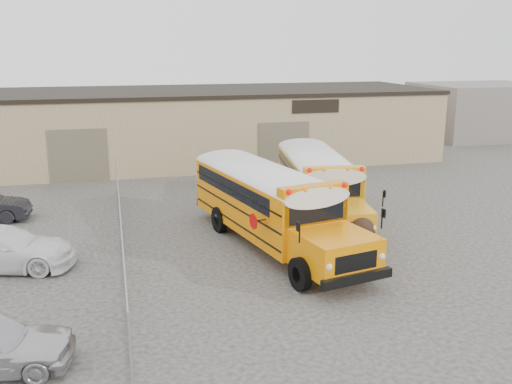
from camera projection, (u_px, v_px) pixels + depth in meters
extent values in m
plane|color=#322F2E|center=(299.00, 265.00, 20.10)|extent=(120.00, 120.00, 0.00)
cube|color=tan|center=(205.00, 126.00, 38.31)|extent=(30.00, 10.00, 4.50)
cube|color=black|center=(205.00, 91.00, 37.73)|extent=(30.20, 10.20, 0.25)
cube|color=black|center=(316.00, 106.00, 34.61)|extent=(3.00, 0.08, 0.80)
cube|color=brown|center=(79.00, 156.00, 31.88)|extent=(3.20, 0.08, 3.00)
cube|color=brown|center=(284.00, 147.00, 34.74)|extent=(3.20, 0.08, 3.00)
cylinder|color=#999CA2|center=(130.00, 348.00, 12.82)|extent=(0.07, 0.07, 1.80)
cylinder|color=#999CA2|center=(126.00, 294.00, 15.63)|extent=(0.07, 0.07, 1.80)
cylinder|color=#999CA2|center=(123.00, 256.00, 18.45)|extent=(0.07, 0.07, 1.80)
cylinder|color=#999CA2|center=(121.00, 228.00, 21.26)|extent=(0.07, 0.07, 1.80)
cylinder|color=#999CA2|center=(119.00, 206.00, 24.08)|extent=(0.07, 0.07, 1.80)
cylinder|color=#999CA2|center=(118.00, 189.00, 26.89)|extent=(0.07, 0.07, 1.80)
cylinder|color=#999CA2|center=(117.00, 176.00, 29.71)|extent=(0.07, 0.07, 1.80)
cylinder|color=#999CA2|center=(119.00, 205.00, 21.04)|extent=(0.05, 18.00, 0.05)
cylinder|color=#999CA2|center=(122.00, 249.00, 21.48)|extent=(0.05, 18.00, 0.05)
cube|color=#999CA2|center=(121.00, 228.00, 21.26)|extent=(0.02, 18.00, 1.70)
cube|color=gray|center=(481.00, 110.00, 47.79)|extent=(10.00, 8.00, 4.40)
cube|color=orange|center=(205.00, 170.00, 27.76)|extent=(4.17, 8.17, 2.10)
cube|color=orange|center=(250.00, 205.00, 23.52)|extent=(2.69, 2.69, 1.18)
cube|color=black|center=(239.00, 174.00, 24.25)|extent=(2.07, 0.51, 0.77)
cube|color=white|center=(205.00, 146.00, 27.45)|extent=(4.19, 8.25, 0.41)
cube|color=orange|center=(236.00, 158.00, 24.29)|extent=(2.57, 1.04, 0.37)
sphere|color=#E50705|center=(215.00, 159.00, 23.59)|extent=(0.21, 0.21, 0.21)
sphere|color=#E50705|center=(261.00, 154.00, 24.52)|extent=(0.21, 0.21, 0.21)
sphere|color=orange|center=(228.00, 158.00, 23.85)|extent=(0.21, 0.21, 0.21)
sphere|color=orange|center=(249.00, 156.00, 24.27)|extent=(0.21, 0.21, 0.21)
cube|color=black|center=(264.00, 223.00, 22.59)|extent=(2.50, 0.76, 0.29)
cube|color=black|center=(179.00, 173.00, 31.42)|extent=(2.50, 0.74, 0.29)
cube|color=black|center=(205.00, 172.00, 27.78)|extent=(4.18, 8.02, 0.06)
cube|color=black|center=(203.00, 158.00, 27.88)|extent=(3.94, 6.97, 0.64)
cylinder|color=black|center=(222.00, 221.00, 23.23)|extent=(0.51, 1.10, 1.07)
cylinder|color=black|center=(275.00, 214.00, 24.29)|extent=(0.51, 1.10, 1.07)
cylinder|color=black|center=(172.00, 187.00, 28.84)|extent=(0.51, 1.10, 1.07)
cylinder|color=black|center=(216.00, 182.00, 29.90)|extent=(0.51, 1.10, 1.07)
cylinder|color=#BF0505|center=(190.00, 183.00, 24.66)|extent=(0.15, 0.57, 0.57)
cube|color=orange|center=(295.00, 156.00, 31.73)|extent=(3.57, 7.77, 2.02)
cube|color=orange|center=(311.00, 184.00, 27.19)|extent=(2.47, 2.47, 1.13)
cube|color=black|center=(307.00, 159.00, 28.00)|extent=(2.00, 0.37, 0.74)
cube|color=white|center=(295.00, 135.00, 31.44)|extent=(3.58, 7.85, 0.39)
cube|color=orange|center=(307.00, 146.00, 28.06)|extent=(2.46, 0.85, 0.35)
sphere|color=#E50705|center=(287.00, 144.00, 27.72)|extent=(0.20, 0.20, 0.20)
sphere|color=#E50705|center=(329.00, 144.00, 27.91)|extent=(0.20, 0.20, 0.20)
sphere|color=orange|center=(298.00, 144.00, 27.77)|extent=(0.20, 0.20, 0.20)
sphere|color=orange|center=(317.00, 144.00, 27.86)|extent=(0.20, 0.20, 0.20)
cube|color=black|center=(316.00, 199.00, 26.18)|extent=(2.42, 0.58, 0.28)
cube|color=black|center=(285.00, 159.00, 35.62)|extent=(2.42, 0.56, 0.28)
cube|color=black|center=(295.00, 157.00, 31.75)|extent=(3.59, 7.63, 0.06)
cube|color=black|center=(294.00, 145.00, 31.87)|extent=(3.42, 6.61, 0.61)
cylinder|color=black|center=(286.00, 196.00, 27.32)|extent=(0.43, 1.05, 1.02)
cylinder|color=black|center=(334.00, 194.00, 27.54)|extent=(0.43, 1.05, 1.02)
cylinder|color=black|center=(271.00, 168.00, 33.32)|extent=(0.43, 1.05, 1.02)
cylinder|color=black|center=(310.00, 168.00, 33.53)|extent=(0.43, 1.05, 1.02)
cube|color=black|center=(359.00, 241.00, 20.92)|extent=(1.35, 1.29, 1.07)
sphere|color=black|center=(359.00, 228.00, 20.80)|extent=(1.18, 1.18, 1.18)
imported|color=white|center=(0.00, 248.00, 19.59)|extent=(5.38, 3.12, 1.47)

